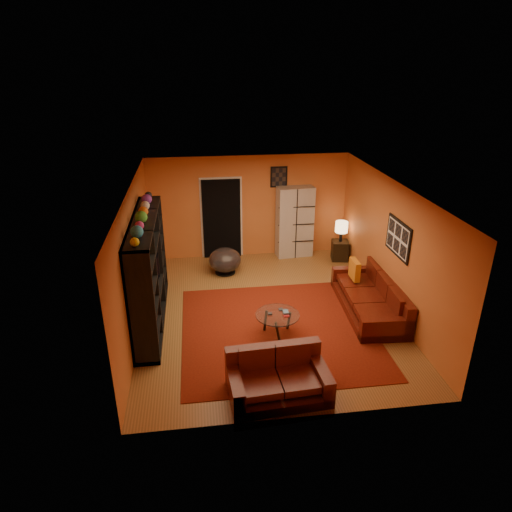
{
  "coord_description": "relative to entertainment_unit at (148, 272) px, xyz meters",
  "views": [
    {
      "loc": [
        -1.3,
        -7.97,
        4.77
      ],
      "look_at": [
        -0.21,
        0.1,
        1.21
      ],
      "focal_mm": 32.0,
      "sensor_mm": 36.0,
      "label": 1
    }
  ],
  "objects": [
    {
      "name": "sofa",
      "position": [
        4.42,
        -0.22,
        -0.77
      ],
      "size": [
        1.1,
        2.42,
        0.85
      ],
      "rotation": [
        0.0,
        0.0,
        -0.06
      ],
      "color": "#430F09",
      "rests_on": "rug"
    },
    {
      "name": "wall_back",
      "position": [
        2.27,
        3.0,
        0.25
      ],
      "size": [
        6.0,
        0.0,
        6.0
      ],
      "primitive_type": "plane",
      "rotation": [
        1.57,
        0.0,
        0.0
      ],
      "color": "#C4622B",
      "rests_on": "floor"
    },
    {
      "name": "table_lamp",
      "position": [
        4.53,
        2.36,
        -0.18
      ],
      "size": [
        0.31,
        0.31,
        0.52
      ],
      "color": "black",
      "rests_on": "side_table"
    },
    {
      "name": "wall_right",
      "position": [
        4.78,
        0.0,
        0.25
      ],
      "size": [
        0.0,
        6.0,
        6.0
      ],
      "primitive_type": "plane",
      "rotation": [
        1.57,
        0.0,
        -1.57
      ],
      "color": "#C4622B",
      "rests_on": "floor"
    },
    {
      "name": "ceiling",
      "position": [
        2.27,
        0.0,
        1.55
      ],
      "size": [
        6.0,
        6.0,
        0.0
      ],
      "primitive_type": "plane",
      "rotation": [
        3.14,
        0.0,
        0.0
      ],
      "color": "white",
      "rests_on": "wall_back"
    },
    {
      "name": "side_table",
      "position": [
        4.53,
        2.36,
        -0.8
      ],
      "size": [
        0.46,
        0.46,
        0.5
      ],
      "primitive_type": "cube",
      "rotation": [
        0.0,
        0.0,
        -0.17
      ],
      "color": "black",
      "rests_on": "floor"
    },
    {
      "name": "wall_art_right",
      "position": [
        4.75,
        -0.3,
        0.55
      ],
      "size": [
        0.03,
        1.0,
        0.7
      ],
      "primitive_type": "cube",
      "color": "black",
      "rests_on": "wall_right"
    },
    {
      "name": "wall_art_back",
      "position": [
        3.02,
        2.98,
        1.0
      ],
      "size": [
        0.42,
        0.03,
        0.52
      ],
      "primitive_type": "cube",
      "color": "black",
      "rests_on": "wall_back"
    },
    {
      "name": "storage_cabinet",
      "position": [
        3.42,
        2.8,
        -0.14
      ],
      "size": [
        0.95,
        0.49,
        1.83
      ],
      "primitive_type": "cube",
      "rotation": [
        0.0,
        0.0,
        0.1
      ],
      "color": "#B1ABA3",
      "rests_on": "floor"
    },
    {
      "name": "doorway",
      "position": [
        1.57,
        2.96,
        -0.03
      ],
      "size": [
        0.95,
        0.1,
        2.04
      ],
      "primitive_type": "cube",
      "color": "black",
      "rests_on": "floor"
    },
    {
      "name": "throw_pillow",
      "position": [
        4.22,
        0.43,
        -0.42
      ],
      "size": [
        0.12,
        0.42,
        0.42
      ],
      "primitive_type": "cube",
      "color": "orange",
      "rests_on": "sofa"
    },
    {
      "name": "wall_left",
      "position": [
        -0.23,
        0.0,
        0.25
      ],
      "size": [
        0.0,
        6.0,
        6.0
      ],
      "primitive_type": "plane",
      "rotation": [
        1.57,
        0.0,
        1.57
      ],
      "color": "#C4622B",
      "rests_on": "floor"
    },
    {
      "name": "rug",
      "position": [
        2.38,
        -0.7,
        -1.04
      ],
      "size": [
        3.6,
        3.6,
        0.01
      ],
      "primitive_type": "cube",
      "color": "#561309",
      "rests_on": "floor"
    },
    {
      "name": "entertainment_unit",
      "position": [
        0.0,
        0.0,
        0.0
      ],
      "size": [
        0.45,
        3.0,
        2.1
      ],
      "primitive_type": "cube",
      "color": "black",
      "rests_on": "floor"
    },
    {
      "name": "loveseat",
      "position": [
        2.05,
        -2.42,
        -0.77
      ],
      "size": [
        1.56,
        1.0,
        0.85
      ],
      "rotation": [
        0.0,
        0.0,
        1.63
      ],
      "color": "#430F09",
      "rests_on": "rug"
    },
    {
      "name": "wall_front",
      "position": [
        2.27,
        -3.0,
        0.25
      ],
      "size": [
        6.0,
        0.0,
        6.0
      ],
      "primitive_type": "plane",
      "rotation": [
        -1.57,
        0.0,
        0.0
      ],
      "color": "#C4622B",
      "rests_on": "floor"
    },
    {
      "name": "bowl_chair",
      "position": [
        1.57,
        1.95,
        -0.72
      ],
      "size": [
        0.77,
        0.77,
        0.62
      ],
      "color": "black",
      "rests_on": "floor"
    },
    {
      "name": "floor",
      "position": [
        2.27,
        0.0,
        -1.05
      ],
      "size": [
        6.0,
        6.0,
        0.0
      ],
      "primitive_type": "plane",
      "color": "brown",
      "rests_on": "ground"
    },
    {
      "name": "tv",
      "position": [
        0.05,
        0.08,
        -0.08
      ],
      "size": [
        0.86,
        0.11,
        0.5
      ],
      "primitive_type": "imported",
      "rotation": [
        0.0,
        0.0,
        1.57
      ],
      "color": "black",
      "rests_on": "entertainment_unit"
    },
    {
      "name": "coffee_table",
      "position": [
        2.34,
        -0.82,
        -0.68
      ],
      "size": [
        0.82,
        0.82,
        0.41
      ],
      "rotation": [
        0.0,
        0.0,
        0.37
      ],
      "color": "silver",
      "rests_on": "floor"
    }
  ]
}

